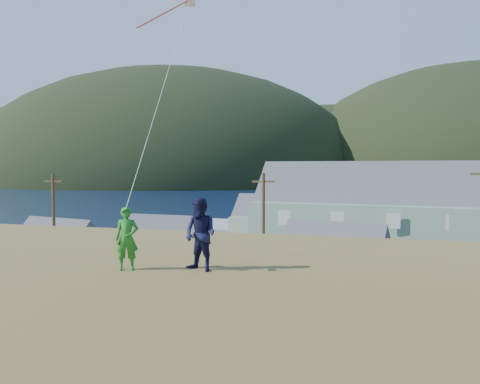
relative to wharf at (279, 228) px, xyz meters
name	(u,v)px	position (x,y,z in m)	size (l,w,h in m)	color
ground	(260,313)	(6.00, -40.00, -0.45)	(900.00, 900.00, 0.00)	#0A1638
grass_strip	(253,322)	(6.00, -42.00, -0.40)	(110.00, 8.00, 0.10)	#4C3D19
waterfront_lot	(296,263)	(6.00, -23.00, -0.39)	(72.00, 36.00, 0.12)	#28282B
wharf	(279,228)	(0.00, 0.00, 0.00)	(26.00, 14.00, 0.90)	gray
far_shore	(356,179)	(6.00, 290.00, 0.55)	(900.00, 320.00, 2.00)	black
far_hills	(413,180)	(41.59, 239.38, 1.55)	(760.00, 265.00, 143.00)	black
lodge	(433,217)	(19.21, -20.67, 4.38)	(36.72, 14.40, 12.57)	slate
shed_teal	(52,250)	(-14.45, -34.15, 1.88)	(8.90, 7.05, 6.22)	#2F6E68
shed_palegreen_near	(164,244)	(-6.09, -28.53, 1.86)	(8.77, 5.83, 6.10)	gray
shed_white	(332,260)	(10.26, -32.91, 2.05)	(9.21, 7.20, 6.51)	silver
shed_palegreen_far	(278,222)	(2.19, -12.26, 2.48)	(12.19, 8.00, 7.69)	slate
utility_poles	(254,238)	(5.27, -38.50, 4.38)	(30.95, 0.24, 9.84)	#47331E
parked_cars	(222,245)	(-3.12, -19.09, 0.41)	(27.28, 12.15, 1.57)	white
kite_flyer_green	(127,239)	(7.01, -59.64, 7.54)	(0.57, 0.38, 1.57)	#237C21
kite_flyer_navy	(201,234)	(8.81, -59.24, 7.65)	(0.88, 0.68, 1.81)	#131435
kite_rig	(185,4)	(5.39, -51.50, 16.10)	(1.42, 4.53, 11.82)	#F7E0BC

